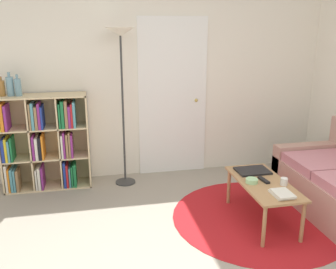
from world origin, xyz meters
TOP-DOWN VIEW (x-y plane):
  - wall_back at (0.01, 2.54)m, footprint 7.22×0.11m
  - rug at (0.74, 1.09)m, footprint 1.75×1.75m
  - bookshelf at (-1.44, 2.33)m, footprint 1.00×0.34m
  - floor_lamp at (-0.51, 2.25)m, footprint 0.33×0.33m
  - coffee_table at (0.73, 1.02)m, footprint 0.45×0.94m
  - laptop at (0.74, 1.29)m, footprint 0.34×0.25m
  - bowl at (0.61, 1.03)m, footprint 0.12×0.12m
  - book_stack_on_table at (0.76, 0.71)m, footprint 0.16×0.23m
  - cup at (0.89, 0.92)m, footprint 0.07×0.07m
  - remote at (0.74, 1.05)m, footprint 0.06×0.16m
  - bottle_left at (-1.84, 2.35)m, footprint 0.07×0.07m
  - bottle_middle at (-1.74, 2.34)m, footprint 0.08×0.08m
  - bottle_right at (-1.66, 2.33)m, footprint 0.07×0.07m

SIDE VIEW (x-z plane):
  - rug at x=0.74m, z-range 0.00..0.01m
  - coffee_table at x=0.73m, z-range 0.16..0.58m
  - laptop at x=0.74m, z-range 0.42..0.44m
  - remote at x=0.74m, z-range 0.42..0.44m
  - book_stack_on_table at x=0.76m, z-range 0.42..0.46m
  - bowl at x=0.61m, z-range 0.42..0.46m
  - cup at x=0.89m, z-range 0.42..0.49m
  - bookshelf at x=-1.44m, z-range -0.01..1.11m
  - bottle_left at x=-1.84m, z-range 1.10..1.32m
  - bottle_right at x=-1.66m, z-range 1.10..1.34m
  - bottle_middle at x=-1.74m, z-range 1.10..1.36m
  - wall_back at x=0.01m, z-range -0.01..2.59m
  - floor_lamp at x=-0.51m, z-range 0.69..2.55m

